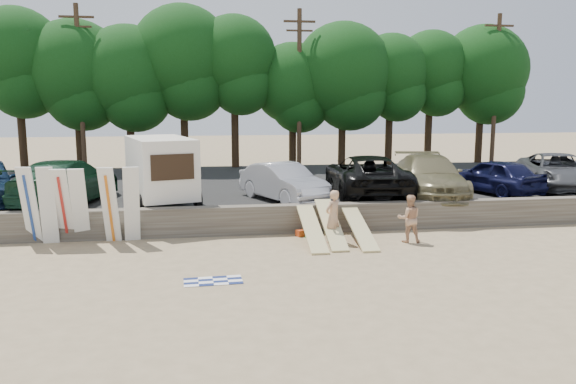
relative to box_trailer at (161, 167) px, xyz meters
name	(u,v)px	position (x,y,z in m)	size (l,w,h in m)	color
ground	(322,255)	(5.08, -5.37, -2.12)	(120.00, 120.00, 0.00)	tan
seawall	(304,218)	(5.08, -2.37, -1.62)	(44.00, 0.50, 1.00)	#6B6356
parking_lot	(277,190)	(5.08, 5.13, -1.77)	(44.00, 14.50, 0.70)	#282828
treeline	(249,68)	(4.32, 12.08, 4.40)	(32.98, 6.38, 9.40)	#382616
utility_poles	(299,86)	(7.08, 10.63, 3.30)	(25.80, 0.26, 9.00)	#473321
box_trailer	(161,167)	(0.00, 0.00, 0.00)	(3.09, 4.38, 2.54)	white
car_1	(66,182)	(-3.63, 0.74, -0.57)	(2.39, 5.88, 1.71)	#133421
car_2	(283,182)	(4.69, 0.10, -0.68)	(1.57, 4.49, 1.48)	#B5B4B9
car_3	(367,176)	(8.25, 0.75, -0.57)	(2.82, 6.12, 1.70)	black
car_4	(429,176)	(10.73, 0.18, -0.58)	(2.36, 5.81, 1.69)	olive
car_5	(494,176)	(13.79, 0.57, -0.68)	(1.76, 4.37, 1.49)	black
car_6	(558,172)	(17.14, 1.17, -0.63)	(2.63, 5.70, 1.58)	#46484B
surfboard_upright_0	(30,206)	(-3.94, -2.80, -0.84)	(0.50, 0.06, 2.60)	white
surfboard_upright_1	(48,206)	(-3.35, -2.92, -0.84)	(0.50, 0.06, 2.60)	white
surfboard_upright_2	(63,206)	(-2.90, -2.85, -0.88)	(0.50, 0.06, 2.60)	white
surfboard_upright_3	(80,206)	(-2.39, -2.87, -0.87)	(0.50, 0.06, 2.60)	white
surfboard_upright_4	(110,205)	(-1.43, -3.00, -0.86)	(0.50, 0.06, 2.60)	white
surfboard_upright_5	(132,204)	(-0.74, -2.98, -0.86)	(0.50, 0.06, 2.60)	white
surfboard_low_0	(312,228)	(5.05, -3.99, -1.62)	(0.56, 3.00, 0.07)	#D0C183
surfboard_low_1	(331,224)	(5.71, -3.83, -1.53)	(0.56, 3.00, 0.07)	#D0C183
surfboard_low_2	(359,228)	(6.65, -3.97, -1.66)	(0.56, 3.00, 0.07)	#D0C183
beachgoer_a	(333,216)	(5.75, -3.97, -1.26)	(0.63, 0.42, 1.74)	tan
beachgoer_b	(409,219)	(8.23, -4.28, -1.34)	(0.77, 0.60, 1.58)	tan
cooler	(312,233)	(5.18, -3.28, -1.96)	(0.38, 0.30, 0.32)	green
gear_bag	(301,233)	(4.87, -2.97, -2.01)	(0.30, 0.25, 0.22)	#D94719
beach_towel	(213,281)	(1.80, -7.44, -2.12)	(1.50, 1.50, 0.00)	white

